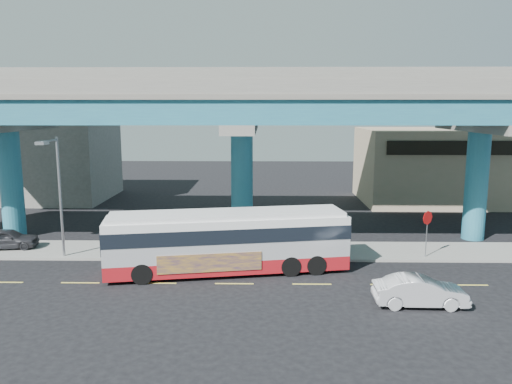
{
  "coord_description": "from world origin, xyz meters",
  "views": [
    {
      "loc": [
        1.54,
        -24.84,
        8.94
      ],
      "look_at": [
        1.05,
        4.0,
        4.08
      ],
      "focal_mm": 35.0,
      "sensor_mm": 36.0,
      "label": 1
    }
  ],
  "objects_px": {
    "transit_bus": "(228,239)",
    "parked_car": "(7,239)",
    "street_lamp": "(55,180)",
    "sedan": "(420,291)",
    "stop_sign": "(427,223)"
  },
  "relations": [
    {
      "from": "street_lamp",
      "to": "transit_bus",
      "type": "bearing_deg",
      "value": -10.31
    },
    {
      "from": "stop_sign",
      "to": "parked_car",
      "type": "bearing_deg",
      "value": 164.66
    },
    {
      "from": "street_lamp",
      "to": "sedan",
      "type": "bearing_deg",
      "value": -18.7
    },
    {
      "from": "transit_bus",
      "to": "stop_sign",
      "type": "xyz_separation_m",
      "value": [
        11.67,
        2.56,
        0.34
      ]
    },
    {
      "from": "transit_bus",
      "to": "parked_car",
      "type": "distance_m",
      "value": 14.88
    },
    {
      "from": "transit_bus",
      "to": "street_lamp",
      "type": "xyz_separation_m",
      "value": [
        -10.1,
        1.84,
        3.0
      ]
    },
    {
      "from": "transit_bus",
      "to": "sedan",
      "type": "relative_size",
      "value": 3.18
    },
    {
      "from": "street_lamp",
      "to": "stop_sign",
      "type": "relative_size",
      "value": 2.55
    },
    {
      "from": "transit_bus",
      "to": "street_lamp",
      "type": "relative_size",
      "value": 1.87
    },
    {
      "from": "sedan",
      "to": "street_lamp",
      "type": "height_order",
      "value": "street_lamp"
    },
    {
      "from": "transit_bus",
      "to": "parked_car",
      "type": "xyz_separation_m",
      "value": [
        -14.32,
        3.91,
        -1.06
      ]
    },
    {
      "from": "stop_sign",
      "to": "street_lamp",
      "type": "bearing_deg",
      "value": 169.53
    },
    {
      "from": "parked_car",
      "to": "stop_sign",
      "type": "xyz_separation_m",
      "value": [
        25.99,
        -1.35,
        1.41
      ]
    },
    {
      "from": "transit_bus",
      "to": "stop_sign",
      "type": "distance_m",
      "value": 11.95
    },
    {
      "from": "transit_bus",
      "to": "parked_car",
      "type": "bearing_deg",
      "value": 154.52
    }
  ]
}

